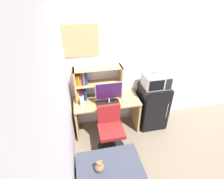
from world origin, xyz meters
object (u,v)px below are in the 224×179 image
(mini_fridge, at_px, (152,106))
(wall_corkboard, at_px, (79,41))
(hutch_bookshelf, at_px, (91,82))
(monitor, at_px, (109,92))
(keyboard, at_px, (108,103))
(microwave, at_px, (156,81))
(desk_fan, at_px, (160,68))
(desk_chair, at_px, (111,131))
(computer_mouse, at_px, (123,100))
(water_bottle, at_px, (82,101))
(teddy_bear, at_px, (100,166))

(mini_fridge, relative_size, wall_corkboard, 1.43)
(hutch_bookshelf, bearing_deg, monitor, -40.99)
(keyboard, relative_size, microwave, 0.90)
(monitor, height_order, mini_fridge, monitor)
(desk_fan, bearing_deg, hutch_bookshelf, 171.87)
(desk_fan, xyz_separation_m, desk_chair, (-1.03, -0.44, -0.96))
(wall_corkboard, bearing_deg, computer_mouse, -25.25)
(keyboard, xyz_separation_m, water_bottle, (-0.47, 0.03, 0.10))
(computer_mouse, relative_size, wall_corkboard, 0.15)
(desk_fan, bearing_deg, teddy_bear, -138.44)
(water_bottle, bearing_deg, monitor, -3.95)
(microwave, xyz_separation_m, desk_fan, (0.04, -0.01, 0.27))
(microwave, bearing_deg, mini_fridge, -90.21)
(microwave, bearing_deg, keyboard, -175.57)
(desk_fan, bearing_deg, keyboard, -176.07)
(monitor, xyz_separation_m, desk_chair, (-0.05, -0.37, -0.61))
(monitor, relative_size, water_bottle, 2.18)
(mini_fridge, xyz_separation_m, desk_fan, (0.04, -0.00, 0.87))
(hutch_bookshelf, xyz_separation_m, microwave, (1.23, -0.18, -0.01))
(mini_fridge, bearing_deg, monitor, -175.45)
(keyboard, height_order, wall_corkboard, wall_corkboard)
(hutch_bookshelf, bearing_deg, wall_corkboard, 139.71)
(teddy_bear, bearing_deg, microwave, 42.56)
(computer_mouse, bearing_deg, mini_fridge, 3.79)
(computer_mouse, bearing_deg, keyboard, -174.80)
(desk_fan, distance_m, desk_chair, 1.48)
(wall_corkboard, bearing_deg, keyboard, -42.29)
(keyboard, distance_m, desk_fan, 1.17)
(hutch_bookshelf, height_order, wall_corkboard, wall_corkboard)
(computer_mouse, height_order, desk_chair, desk_chair)
(water_bottle, height_order, desk_chair, water_bottle)
(desk_chair, bearing_deg, wall_corkboard, 116.96)
(hutch_bookshelf, distance_m, monitor, 0.40)
(computer_mouse, distance_m, water_bottle, 0.79)
(computer_mouse, relative_size, desk_chair, 0.12)
(monitor, bearing_deg, hutch_bookshelf, 139.01)
(hutch_bookshelf, height_order, computer_mouse, hutch_bookshelf)
(microwave, bearing_deg, teddy_bear, -137.44)
(computer_mouse, height_order, wall_corkboard, wall_corkboard)
(monitor, xyz_separation_m, wall_corkboard, (-0.43, 0.37, 0.85))
(hutch_bookshelf, distance_m, keyboard, 0.50)
(water_bottle, bearing_deg, computer_mouse, -0.20)
(keyboard, height_order, microwave, microwave)
(keyboard, xyz_separation_m, wall_corkboard, (-0.40, 0.36, 1.09))
(teddy_bear, bearing_deg, desk_fan, 41.56)
(keyboard, distance_m, mini_fridge, 1.01)
(mini_fridge, distance_m, teddy_bear, 1.75)
(microwave, bearing_deg, wall_corkboard, 168.03)
(mini_fridge, bearing_deg, desk_fan, -3.84)
(computer_mouse, xyz_separation_m, microwave, (0.65, 0.05, 0.32))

